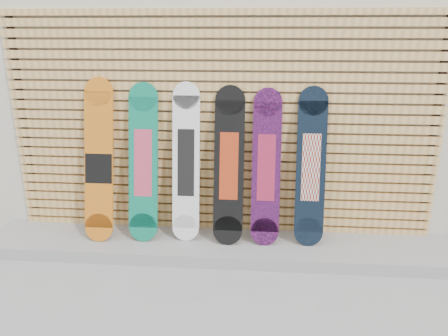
% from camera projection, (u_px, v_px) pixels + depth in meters
% --- Properties ---
extents(ground, '(80.00, 80.00, 0.00)m').
position_uv_depth(ground, '(229.00, 290.00, 3.70)').
color(ground, gray).
rests_on(ground, ground).
extents(building, '(12.00, 5.00, 3.60)m').
position_uv_depth(building, '(280.00, 51.00, 6.43)').
color(building, beige).
rests_on(building, ground).
extents(concrete_step, '(4.60, 0.70, 0.12)m').
position_uv_depth(concrete_step, '(219.00, 245.00, 4.34)').
color(concrete_step, gray).
rests_on(concrete_step, ground).
extents(slat_wall, '(4.26, 0.08, 2.29)m').
position_uv_depth(slat_wall, '(221.00, 126.00, 4.26)').
color(slat_wall, tan).
rests_on(slat_wall, ground).
extents(snowboard_0, '(0.28, 0.40, 1.56)m').
position_uv_depth(snowboard_0, '(99.00, 162.00, 4.24)').
color(snowboard_0, '#CC6A15').
rests_on(snowboard_0, concrete_step).
extents(snowboard_1, '(0.28, 0.36, 1.52)m').
position_uv_depth(snowboard_1, '(143.00, 163.00, 4.23)').
color(snowboard_1, '#0B7255').
rests_on(snowboard_1, concrete_step).
extents(snowboard_2, '(0.26, 0.31, 1.53)m').
position_uv_depth(snowboard_2, '(186.00, 163.00, 4.22)').
color(snowboard_2, white).
rests_on(snowboard_2, concrete_step).
extents(snowboard_3, '(0.29, 0.37, 1.50)m').
position_uv_depth(snowboard_3, '(229.00, 166.00, 4.16)').
color(snowboard_3, black).
rests_on(snowboard_3, concrete_step).
extents(snowboard_4, '(0.27, 0.35, 1.48)m').
position_uv_depth(snowboard_4, '(266.00, 168.00, 4.15)').
color(snowboard_4, black).
rests_on(snowboard_4, concrete_step).
extents(snowboard_5, '(0.28, 0.32, 1.50)m').
position_uv_depth(snowboard_5, '(311.00, 167.00, 4.12)').
color(snowboard_5, black).
rests_on(snowboard_5, concrete_step).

